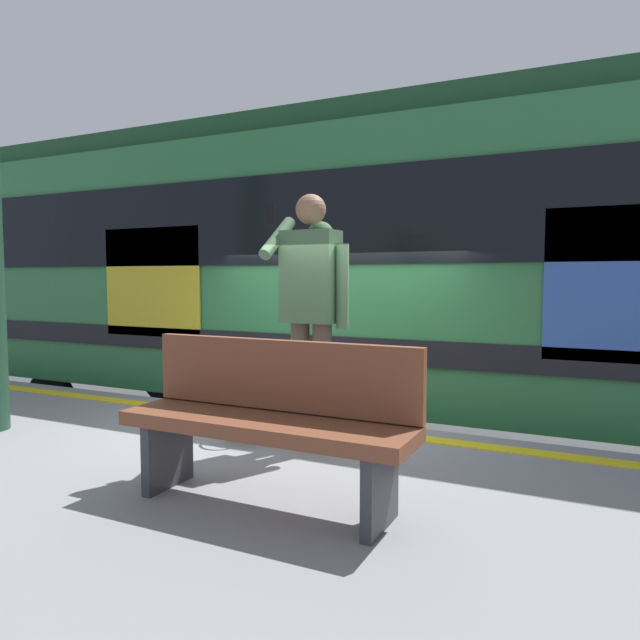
# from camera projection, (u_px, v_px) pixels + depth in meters

# --- Properties ---
(ground_plane) EXTENTS (23.59, 23.59, 0.00)m
(ground_plane) POSITION_uv_depth(u_px,v_px,m) (314.00, 525.00, 5.32)
(ground_plane) COLOR #3D3D3F
(platform) EXTENTS (15.05, 3.85, 1.02)m
(platform) POSITION_uv_depth(u_px,v_px,m) (174.00, 565.00, 3.56)
(platform) COLOR gray
(platform) RESTS_ON ground
(safety_line) EXTENTS (14.75, 0.16, 0.01)m
(safety_line) POSITION_uv_depth(u_px,v_px,m) (299.00, 423.00, 4.98)
(safety_line) COLOR yellow
(safety_line) RESTS_ON platform
(track_rail_near) EXTENTS (19.57, 0.08, 0.16)m
(track_rail_near) POSITION_uv_depth(u_px,v_px,m) (361.00, 478.00, 6.34)
(track_rail_near) COLOR slate
(track_rail_near) RESTS_ON ground
(track_rail_far) EXTENTS (19.57, 0.08, 0.16)m
(track_rail_far) POSITION_uv_depth(u_px,v_px,m) (402.00, 444.00, 7.63)
(track_rail_far) COLOR slate
(track_rail_far) RESTS_ON ground
(train_carriage) EXTENTS (13.80, 2.81, 3.84)m
(train_carriage) POSITION_uv_depth(u_px,v_px,m) (396.00, 261.00, 6.75)
(train_carriage) COLOR #2D723F
(train_carriage) RESTS_ON ground
(passenger) EXTENTS (0.57, 0.55, 1.85)m
(passenger) POSITION_uv_depth(u_px,v_px,m) (312.00, 299.00, 4.21)
(passenger) COLOR brown
(passenger) RESTS_ON platform
(handbag) EXTENTS (0.33, 0.30, 0.42)m
(handbag) POSITION_uv_depth(u_px,v_px,m) (250.00, 414.00, 4.51)
(handbag) COLOR black
(handbag) RESTS_ON platform
(bench) EXTENTS (1.68, 0.44, 0.90)m
(bench) POSITION_uv_depth(u_px,v_px,m) (270.00, 415.00, 3.22)
(bench) COLOR brown
(bench) RESTS_ON platform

